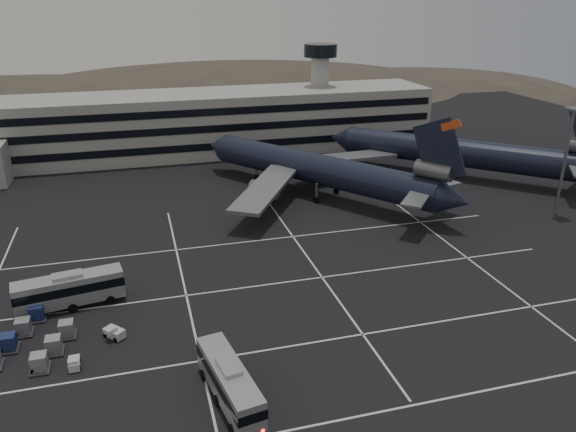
% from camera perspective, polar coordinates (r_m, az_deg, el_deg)
% --- Properties ---
extents(ground, '(260.00, 260.00, 0.00)m').
position_cam_1_polar(ground, '(69.46, -4.96, -8.97)').
color(ground, black).
rests_on(ground, ground).
extents(lane_markings, '(90.00, 55.62, 0.01)m').
position_cam_1_polar(lane_markings, '(70.22, -4.30, -8.58)').
color(lane_markings, silver).
rests_on(lane_markings, ground).
extents(terminal, '(125.00, 26.00, 24.00)m').
position_cam_1_polar(terminal, '(133.31, -12.26, 8.91)').
color(terminal, gray).
rests_on(terminal, ground).
extents(hills, '(352.00, 180.00, 44.00)m').
position_cam_1_polar(hills, '(235.47, -8.54, 9.86)').
color(hills, '#38332B').
rests_on(hills, ground).
extents(lightpole_right, '(2.40, 2.40, 18.28)m').
position_cam_1_polar(lightpole_right, '(103.37, 26.52, 6.26)').
color(lightpole_right, slate).
rests_on(lightpole_right, ground).
extents(trijet_main, '(39.98, 49.93, 18.08)m').
position_cam_1_polar(trijet_main, '(103.37, 3.33, 4.74)').
color(trijet_main, black).
rests_on(trijet_main, ground).
extents(trijet_far, '(45.40, 43.85, 18.08)m').
position_cam_1_polar(trijet_far, '(119.34, 17.53, 6.18)').
color(trijet_far, black).
rests_on(trijet_far, ground).
extents(bus_near, '(4.63, 11.96, 4.12)m').
position_cam_1_polar(bus_near, '(53.87, -5.97, -16.33)').
color(bus_near, '#9C9FA4').
rests_on(bus_near, ground).
extents(bus_far, '(12.87, 4.95, 4.44)m').
position_cam_1_polar(bus_far, '(72.54, -21.33, -6.91)').
color(bus_far, '#9C9FA4').
rests_on(bus_far, ground).
extents(tug_a, '(1.28, 2.03, 1.26)m').
position_cam_1_polar(tug_a, '(62.42, -20.89, -13.81)').
color(tug_a, beige).
rests_on(tug_a, ground).
extents(tug_b, '(2.56, 2.65, 1.48)m').
position_cam_1_polar(tug_b, '(65.74, -17.18, -11.24)').
color(tug_b, beige).
rests_on(tug_b, ground).
extents(uld_cluster, '(9.39, 12.94, 1.85)m').
position_cam_1_polar(uld_cluster, '(67.25, -24.58, -11.32)').
color(uld_cluster, '#2D2D30').
rests_on(uld_cluster, ground).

